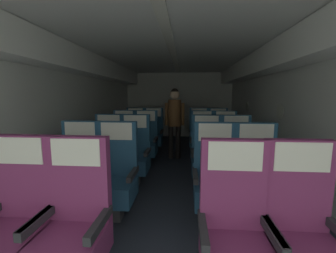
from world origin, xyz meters
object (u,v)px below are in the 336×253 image
at_px(flight_attendant, 175,116).
at_px(seat_e_left_aisle, 153,134).
at_px(seat_b_left_window, 79,176).
at_px(seat_c_left_window, 108,154).
at_px(seat_a_right_aisle, 302,238).
at_px(seat_e_left_window, 135,134).
at_px(seat_d_right_aisle, 225,144).
at_px(seat_c_left_aisle, 135,155).
at_px(seat_e_right_aisle, 218,135).
at_px(seat_d_left_window, 124,142).
at_px(seat_b_right_window, 215,181).
at_px(seat_a_left_window, 17,223).
at_px(seat_c_right_window, 206,157).
at_px(seat_c_right_aisle, 236,157).
at_px(seat_e_right_window, 199,135).
at_px(seat_a_right_window, 235,236).
at_px(seat_a_left_aisle, 74,227).
at_px(seat_d_right_window, 202,143).
at_px(seat_d_left_aisle, 146,142).
at_px(seat_b_right_aisle, 256,182).
at_px(seat_b_left_aisle, 116,178).

bearing_deg(flight_attendant, seat_e_left_aisle, 144.02).
relative_size(seat_b_left_window, seat_c_left_window, 1.00).
bearing_deg(seat_a_right_aisle, seat_e_left_window, 117.92).
xyz_separation_m(seat_b_left_window, seat_d_right_aisle, (2.02, 1.89, 0.00)).
height_order(seat_c_left_aisle, seat_e_right_aisle, same).
distance_m(seat_c_left_window, seat_d_left_window, 0.95).
height_order(seat_a_right_aisle, seat_b_right_window, same).
relative_size(seat_d_right_aisle, seat_e_left_aisle, 1.00).
relative_size(seat_b_right_window, seat_e_left_aisle, 1.00).
height_order(seat_b_left_window, seat_d_right_aisle, same).
bearing_deg(seat_a_left_window, seat_c_left_aisle, 76.84).
bearing_deg(seat_c_right_window, seat_c_right_aisle, -0.53).
xyz_separation_m(seat_b_right_window, seat_e_left_window, (-1.56, 2.84, 0.00)).
bearing_deg(seat_e_right_window, seat_a_right_window, -89.88).
distance_m(seat_a_left_aisle, seat_d_right_window, 3.07).
distance_m(seat_d_right_window, seat_e_right_aisle, 1.03).
bearing_deg(seat_d_left_aisle, seat_d_left_window, 178.94).
bearing_deg(seat_d_right_aisle, seat_a_left_aisle, -118.96).
distance_m(seat_e_right_aisle, flight_attendant, 1.21).
bearing_deg(seat_a_left_window, seat_b_right_aisle, 24.81).
xyz_separation_m(seat_a_right_window, seat_b_left_window, (-1.57, 0.97, 0.00)).
xyz_separation_m(seat_a_right_aisle, seat_a_right_window, (-0.44, -0.02, 0.00)).
distance_m(seat_a_left_window, seat_d_right_window, 3.25).
bearing_deg(seat_a_left_window, seat_a_right_window, -0.86).
xyz_separation_m(seat_d_left_aisle, seat_e_left_aisle, (0.02, 0.94, 0.00)).
distance_m(seat_b_left_window, seat_b_right_window, 1.56).
bearing_deg(seat_c_right_aisle, seat_a_right_aisle, -89.88).
bearing_deg(seat_e_right_window, seat_b_right_window, -90.00).
bearing_deg(seat_e_left_window, seat_b_right_aisle, -54.89).
bearing_deg(seat_b_left_window, seat_a_right_aisle, -25.30).
relative_size(seat_a_left_aisle, seat_e_right_aisle, 1.00).
xyz_separation_m(seat_a_right_aisle, seat_c_right_aisle, (-0.00, 1.88, 0.00)).
bearing_deg(flight_attendant, seat_e_right_aisle, 25.34).
bearing_deg(seat_c_left_window, seat_b_right_window, -31.43).
relative_size(seat_e_left_window, seat_e_right_aisle, 1.00).
bearing_deg(seat_c_left_window, seat_d_left_aisle, 65.40).
bearing_deg(seat_c_right_aisle, seat_c_left_window, 179.81).
height_order(seat_b_left_aisle, seat_c_right_aisle, same).
height_order(seat_d_right_window, flight_attendant, flight_attendant).
xyz_separation_m(seat_e_left_window, seat_e_right_aisle, (2.01, -0.01, 0.00)).
bearing_deg(seat_d_right_aisle, seat_c_left_window, -154.72).
bearing_deg(seat_a_right_aisle, seat_b_left_window, 154.70).
bearing_deg(seat_e_left_aisle, seat_b_left_aisle, -90.23).
bearing_deg(seat_e_left_window, seat_d_left_window, -91.00).
relative_size(seat_c_left_aisle, seat_e_left_window, 1.00).
height_order(seat_e_left_window, flight_attendant, flight_attendant).
relative_size(seat_a_left_window, flight_attendant, 0.71).
distance_m(seat_a_left_aisle, seat_e_right_window, 3.94).
height_order(seat_c_left_window, seat_e_right_window, same).
relative_size(seat_a_left_aisle, seat_e_left_aisle, 1.00).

